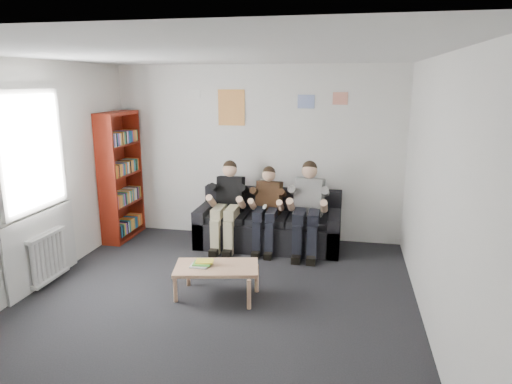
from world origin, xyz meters
TOP-DOWN VIEW (x-y plane):
  - room_shell at (0.00, 0.00)m, footprint 5.00×5.00m
  - sofa at (0.27, 2.09)m, footprint 2.14×0.88m
  - bookshelf at (-2.07, 2.00)m, footprint 0.30×0.90m
  - coffee_table at (-0.02, 0.26)m, footprint 0.95×0.52m
  - game_cases at (-0.19, 0.24)m, footprint 0.24×0.21m
  - person_left at (-0.33, 1.90)m, footprint 0.39×0.85m
  - person_middle at (0.27, 1.90)m, footprint 0.36×0.77m
  - person_right at (0.87, 1.90)m, footprint 0.41×0.88m
  - radiator at (-2.15, 0.20)m, footprint 0.10×0.64m
  - window at (-2.22, 0.20)m, footprint 0.05×1.30m
  - poster_large at (-0.40, 2.49)m, footprint 0.42×0.01m
  - poster_blue at (0.75, 2.49)m, footprint 0.25×0.01m
  - poster_pink at (1.25, 2.49)m, footprint 0.22×0.01m
  - poster_sign at (-1.00, 2.49)m, footprint 0.20×0.01m

SIDE VIEW (x-z plane):
  - sofa at x=0.27m, z-range -0.12..0.71m
  - coffee_table at x=-0.02m, z-range 0.14..0.52m
  - radiator at x=-2.15m, z-range 0.05..0.65m
  - game_cases at x=-0.19m, z-range 0.38..0.43m
  - person_middle at x=0.27m, z-range 0.01..1.23m
  - person_left at x=-0.33m, z-range 0.00..1.29m
  - person_right at x=0.87m, z-range -0.01..1.32m
  - bookshelf at x=-2.07m, z-range 0.00..2.00m
  - window at x=-2.22m, z-range -0.15..2.21m
  - room_shell at x=0.00m, z-range -1.15..3.85m
  - poster_large at x=-0.40m, z-range 1.77..2.32m
  - poster_blue at x=0.75m, z-range 2.05..2.25m
  - poster_pink at x=1.25m, z-range 2.11..2.29m
  - poster_sign at x=-1.00m, z-range 2.18..2.32m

